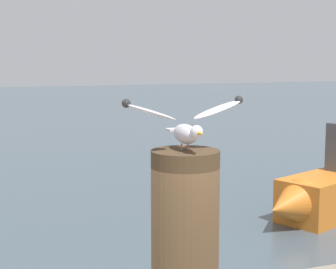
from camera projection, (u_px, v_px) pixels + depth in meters
mooring_post at (185, 245)px, 2.90m from camera, size 0.36×0.36×1.01m
seagull at (186, 124)px, 2.81m from camera, size 0.67×0.39×0.27m
boat_orange at (336, 186)px, 10.90m from camera, size 4.00×2.32×1.78m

